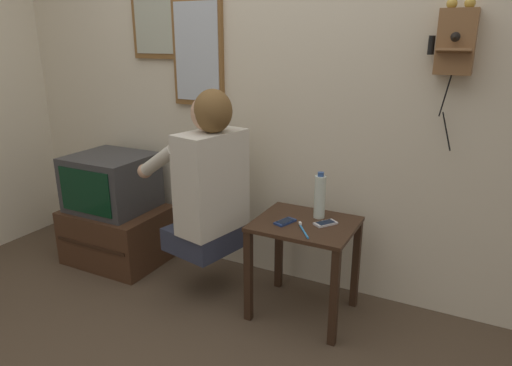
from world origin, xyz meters
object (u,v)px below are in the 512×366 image
at_px(television, 111,182).
at_px(toothbrush, 303,230).
at_px(person, 208,179).
at_px(wall_mirror, 198,52).
at_px(framed_picture, 155,21).
at_px(water_bottle, 320,196).
at_px(cell_phone_spare, 326,223).
at_px(wall_phone_antique, 456,41).
at_px(cell_phone_held, 285,222).

bearing_deg(television, toothbrush, -5.85).
distance_m(person, wall_mirror, 0.86).
bearing_deg(wall_mirror, person, -52.10).
relative_size(television, framed_picture, 1.10).
xyz_separation_m(person, water_bottle, (0.62, 0.17, -0.06)).
distance_m(television, cell_phone_spare, 1.55).
relative_size(person, toothbrush, 6.30).
bearing_deg(framed_picture, television, -125.80).
relative_size(wall_phone_antique, cell_phone_spare, 5.31).
bearing_deg(cell_phone_held, toothbrush, -5.76).
height_order(television, toothbrush, television).
bearing_deg(cell_phone_spare, water_bottle, 164.33).
relative_size(wall_phone_antique, wall_mirror, 1.08).
distance_m(television, framed_picture, 1.12).
relative_size(wall_phone_antique, water_bottle, 2.75).
bearing_deg(water_bottle, wall_phone_antique, 18.75).
relative_size(person, framed_picture, 2.03).
height_order(wall_phone_antique, cell_phone_held, wall_phone_antique).
distance_m(person, water_bottle, 0.64).
distance_m(wall_mirror, cell_phone_spare, 1.36).
distance_m(television, toothbrush, 1.48).
xyz_separation_m(person, cell_phone_spare, (0.69, 0.09, -0.18)).
bearing_deg(cell_phone_held, framed_picture, 178.95).
xyz_separation_m(television, wall_mirror, (0.55, 0.30, 0.86)).
height_order(person, cell_phone_spare, person).
bearing_deg(wall_mirror, wall_phone_antique, -1.57).
bearing_deg(water_bottle, person, -164.97).
height_order(wall_mirror, cell_phone_spare, wall_mirror).
bearing_deg(framed_picture, person, -32.41).
bearing_deg(cell_phone_held, water_bottle, 68.10).
bearing_deg(wall_phone_antique, television, -172.74).
bearing_deg(television, person, -6.62).
bearing_deg(water_bottle, toothbrush, -92.38).
distance_m(wall_phone_antique, framed_picture, 1.84).
bearing_deg(person, water_bottle, -62.78).
distance_m(framed_picture, cell_phone_spare, 1.73).
bearing_deg(framed_picture, wall_mirror, -0.55).
bearing_deg(toothbrush, television, 138.79).
bearing_deg(wall_phone_antique, person, -163.15).
distance_m(wall_phone_antique, toothbrush, 1.18).
xyz_separation_m(framed_picture, cell_phone_spare, (1.33, -0.32, -1.06)).
height_order(framed_picture, cell_phone_spare, framed_picture).
height_order(person, water_bottle, person).
relative_size(television, cell_phone_held, 3.83).
xyz_separation_m(cell_phone_held, toothbrush, (0.13, -0.06, 0.00)).
height_order(television, water_bottle, water_bottle).
height_order(cell_phone_held, toothbrush, toothbrush).
bearing_deg(cell_phone_held, wall_mirror, 172.07).
bearing_deg(television, wall_mirror, 29.00).
distance_m(framed_picture, wall_mirror, 0.38).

